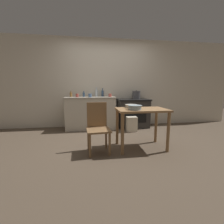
{
  "coord_description": "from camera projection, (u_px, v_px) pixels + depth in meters",
  "views": [
    {
      "loc": [
        -0.49,
        -2.93,
        1.12
      ],
      "look_at": [
        0.0,
        0.49,
        0.58
      ],
      "focal_mm": 24.0,
      "sensor_mm": 36.0,
      "label": 1
    }
  ],
  "objects": [
    {
      "name": "mixing_bowl_small",
      "position": [
        135.0,
        107.0,
        2.62
      ],
      "size": [
        0.24,
        0.24,
        0.08
      ],
      "color": "#93A8B2",
      "rests_on": "work_table"
    },
    {
      "name": "chair",
      "position": [
        98.0,
        126.0,
        2.66
      ],
      "size": [
        0.43,
        0.43,
        0.88
      ],
      "rotation": [
        0.0,
        0.0,
        0.08
      ],
      "color": "olive",
      "rests_on": "ground_plane"
    },
    {
      "name": "stove",
      "position": [
        133.0,
        113.0,
        4.39
      ],
      "size": [
        0.91,
        0.6,
        0.82
      ],
      "color": "#2D2B28",
      "rests_on": "ground_plane"
    },
    {
      "name": "bottle_center_left",
      "position": [
        96.0,
        93.0,
        4.32
      ],
      "size": [
        0.08,
        0.08,
        0.27
      ],
      "color": "silver",
      "rests_on": "counter_cabinet"
    },
    {
      "name": "bottle_left",
      "position": [
        84.0,
        95.0,
        4.2
      ],
      "size": [
        0.06,
        0.06,
        0.16
      ],
      "color": "#3D5675",
      "rests_on": "counter_cabinet"
    },
    {
      "name": "bottle_mid_left",
      "position": [
        103.0,
        93.0,
        4.36
      ],
      "size": [
        0.07,
        0.07,
        0.24
      ],
      "color": "#3D5675",
      "rests_on": "counter_cabinet"
    },
    {
      "name": "cup_mid_right",
      "position": [
        77.0,
        95.0,
        4.0
      ],
      "size": [
        0.07,
        0.07,
        0.09
      ],
      "primitive_type": "cylinder",
      "color": "#B74C42",
      "rests_on": "counter_cabinet"
    },
    {
      "name": "ground_plane",
      "position": [
        115.0,
        143.0,
        3.11
      ],
      "size": [
        14.0,
        14.0,
        0.0
      ],
      "primitive_type": "plane",
      "color": "brown"
    },
    {
      "name": "bottle_far_left",
      "position": [
        71.0,
        95.0,
        4.12
      ],
      "size": [
        0.07,
        0.07,
        0.17
      ],
      "color": "olive",
      "rests_on": "counter_cabinet"
    },
    {
      "name": "wall_back",
      "position": [
        107.0,
        83.0,
        4.47
      ],
      "size": [
        8.0,
        0.07,
        2.55
      ],
      "color": "beige",
      "rests_on": "ground_plane"
    },
    {
      "name": "work_table",
      "position": [
        141.0,
        116.0,
        2.79
      ],
      "size": [
        0.92,
        0.6,
        0.75
      ],
      "color": "#997047",
      "rests_on": "ground_plane"
    },
    {
      "name": "counter_cabinet",
      "position": [
        91.0,
        113.0,
        4.22
      ],
      "size": [
        1.38,
        0.59,
        0.89
      ],
      "color": "beige",
      "rests_on": "ground_plane"
    },
    {
      "name": "cup_center_right",
      "position": [
        90.0,
        95.0,
        4.01
      ],
      "size": [
        0.08,
        0.08,
        0.1
      ],
      "primitive_type": "cylinder",
      "color": "#4C6B99",
      "rests_on": "counter_cabinet"
    },
    {
      "name": "cup_center",
      "position": [
        110.0,
        95.0,
        4.16
      ],
      "size": [
        0.09,
        0.09,
        0.09
      ],
      "primitive_type": "cylinder",
      "color": "#B74C42",
      "rests_on": "counter_cabinet"
    },
    {
      "name": "mixing_bowl_large",
      "position": [
        131.0,
        106.0,
        2.89
      ],
      "size": [
        0.23,
        0.23,
        0.07
      ],
      "color": "silver",
      "rests_on": "work_table"
    },
    {
      "name": "flour_sack",
      "position": [
        132.0,
        124.0,
        3.96
      ],
      "size": [
        0.28,
        0.19,
        0.39
      ],
      "primitive_type": "cube",
      "color": "beige",
      "rests_on": "ground_plane"
    },
    {
      "name": "stock_pot",
      "position": [
        136.0,
        95.0,
        4.4
      ],
      "size": [
        0.24,
        0.24,
        0.25
      ],
      "color": "#4C4C51",
      "rests_on": "stove"
    }
  ]
}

